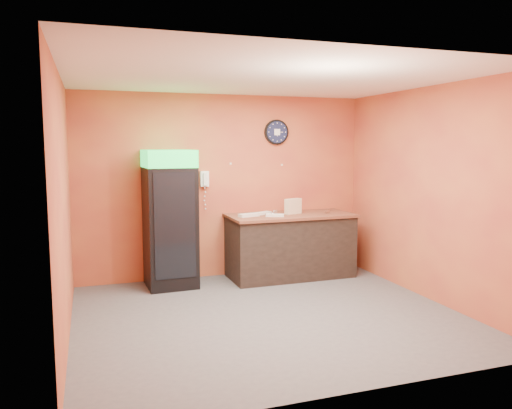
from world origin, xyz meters
name	(u,v)px	position (x,y,z in m)	size (l,w,h in m)	color
floor	(268,315)	(0.00, 0.00, 0.00)	(4.50, 4.50, 0.00)	#47474C
back_wall	(225,186)	(0.00, 2.00, 1.40)	(4.50, 0.02, 2.80)	#C46A37
left_wall	(63,207)	(-2.25, 0.00, 1.40)	(0.02, 4.00, 2.80)	#C46A37
right_wall	(430,194)	(2.25, 0.00, 1.40)	(0.02, 4.00, 2.80)	#C46A37
ceiling	(269,78)	(0.00, 0.00, 2.80)	(4.50, 4.00, 0.02)	white
beverage_cooler	(170,221)	(-0.91, 1.61, 0.96)	(0.72, 0.73, 1.97)	black
prep_counter	(290,247)	(0.93, 1.58, 0.47)	(1.88, 0.84, 0.94)	black
wall_clock	(277,132)	(0.85, 1.97, 2.24)	(0.39, 0.06, 0.39)	black
wall_phone	(204,179)	(-0.33, 1.95, 1.53)	(0.13, 0.11, 0.23)	white
butcher_paper	(290,215)	(0.93, 1.58, 0.96)	(1.93, 0.91, 0.04)	brown
sub_roll_stack	(293,206)	(0.98, 1.59, 1.10)	(0.29, 0.18, 0.23)	beige
wrapped_sandwich_left	(249,215)	(0.24, 1.53, 1.00)	(0.31, 0.12, 0.04)	silver
wrapped_sandwich_mid	(275,215)	(0.61, 1.40, 1.00)	(0.27, 0.10, 0.04)	silver
wrapped_sandwich_right	(263,213)	(0.53, 1.69, 1.00)	(0.26, 0.10, 0.04)	silver
kitchen_tool	(275,212)	(0.71, 1.64, 1.01)	(0.07, 0.07, 0.07)	silver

